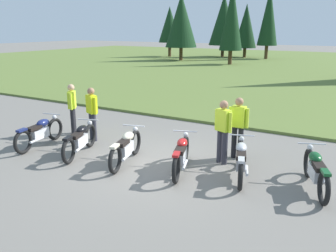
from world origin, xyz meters
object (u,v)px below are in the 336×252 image
Objects in this scene: motorcycle_cream at (126,147)px; motorcycle_red at (181,154)px; motorcycle_black at (80,139)px; motorcycle_british_green at (316,171)px; motorcycle_navy at (40,132)px; motorcycle_silver at (241,159)px; rider_checking_bike at (223,128)px; rider_with_back_turned at (92,111)px; rider_in_hivis_vest at (72,106)px; rider_near_row_end at (238,124)px.

motorcycle_cream is 1.02× the size of motorcycle_red.
motorcycle_british_green is at bearing 8.83° from motorcycle_black.
motorcycle_navy is 1.03× the size of motorcycle_red.
motorcycle_silver is 1.08m from rider_checking_bike.
rider_checking_bike is (0.65, 1.02, 0.51)m from motorcycle_red.
rider_checking_bike is at bearing 30.33° from motorcycle_cream.
rider_in_hivis_vest is at bearing 169.00° from rider_with_back_turned.
motorcycle_black is 1.21× the size of rider_with_back_turned.
motorcycle_red is 1.00× the size of motorcycle_silver.
motorcycle_british_green is 7.66m from rider_in_hivis_vest.
motorcycle_silver is (4.37, 0.76, 0.00)m from motorcycle_black.
rider_in_hivis_vest is at bearing 176.62° from motorcycle_british_green.
rider_with_back_turned is 4.51m from rider_near_row_end.
motorcycle_navy is 1.25× the size of rider_with_back_turned.
rider_checking_bike reaches higher than motorcycle_navy.
motorcycle_cream is at bearing -26.96° from rider_with_back_turned.
rider_checking_bike is at bearing 57.36° from motorcycle_red.
rider_near_row_end is (4.45, 0.76, 0.00)m from rider_with_back_turned.
rider_in_hivis_vest reaches higher than motorcycle_navy.
motorcycle_black is 1.00× the size of motorcycle_silver.
motorcycle_navy is 1.65m from rider_with_back_turned.
motorcycle_black is at bearing -173.17° from motorcycle_red.
rider_in_hivis_vest reaches higher than motorcycle_british_green.
rider_near_row_end is at bearing 37.73° from motorcycle_cream.
motorcycle_navy is 5.41m from rider_checking_bike.
rider_near_row_end reaches higher than motorcycle_british_green.
motorcycle_navy and motorcycle_black have the same top height.
rider_with_back_turned is at bearing 177.83° from motorcycle_british_green.
rider_checking_bike reaches higher than motorcycle_silver.
rider_with_back_turned is 4.25m from rider_checking_bike.
rider_in_hivis_vest and rider_checking_bike have the same top height.
motorcycle_red is (4.54, 0.43, 0.00)m from motorcycle_navy.
rider_checking_bike is at bearing 15.58° from motorcycle_navy.
rider_near_row_end is 0.60m from rider_checking_bike.
motorcycle_british_green is at bearing -2.17° from rider_with_back_turned.
rider_in_hivis_vest reaches higher than motorcycle_red.
rider_checking_bike is (5.19, 1.45, 0.51)m from motorcycle_navy.
motorcycle_black is 6.07m from motorcycle_british_green.
motorcycle_navy is 1.25× the size of rider_checking_bike.
rider_near_row_end reaches higher than motorcycle_cream.
motorcycle_cream is 4.58m from motorcycle_british_green.
motorcycle_black is at bearing -171.17° from motorcycle_british_green.
motorcycle_silver is 1.21× the size of rider_near_row_end.
rider_near_row_end is (3.85, 1.94, 0.51)m from motorcycle_black.
motorcycle_cream is at bearing 3.53° from motorcycle_navy.
motorcycle_cream is 1.23× the size of rider_with_back_turned.
rider_with_back_turned reaches higher than motorcycle_cream.
rider_with_back_turned is (0.95, 1.25, 0.51)m from motorcycle_navy.
motorcycle_navy is at bearing -174.62° from motorcycle_red.
motorcycle_cream is at bearing -167.50° from motorcycle_silver.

